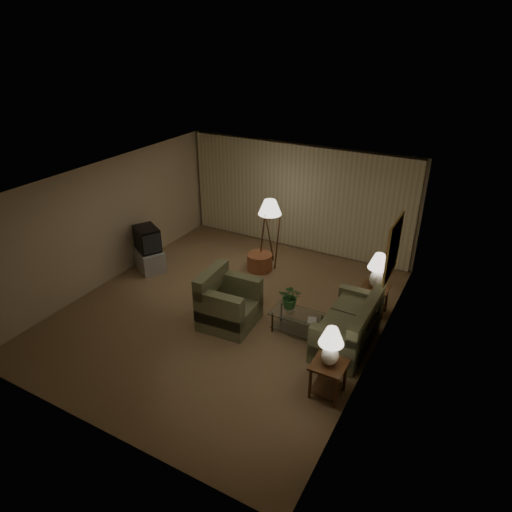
{
  "coord_description": "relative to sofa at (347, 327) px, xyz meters",
  "views": [
    {
      "loc": [
        4.28,
        -6.57,
        5.23
      ],
      "look_at": [
        0.36,
        0.6,
        1.06
      ],
      "focal_mm": 32.0,
      "sensor_mm": 36.0,
      "label": 1
    }
  ],
  "objects": [
    {
      "name": "room_shell",
      "position": [
        -2.48,
        1.41,
        1.38
      ],
      "size": [
        6.04,
        7.02,
        2.72
      ],
      "color": "beige",
      "rests_on": "ground"
    },
    {
      "name": "book",
      "position": [
        -0.68,
        -0.2,
        0.05
      ],
      "size": [
        0.22,
        0.25,
        0.02
      ],
      "primitive_type": "imported",
      "rotation": [
        0.0,
        0.0,
        0.35
      ],
      "color": "olive",
      "rests_on": "coffee_table"
    },
    {
      "name": "crt_tv",
      "position": [
        -5.05,
        0.55,
        0.41
      ],
      "size": [
        1.05,
        1.03,
        0.56
      ],
      "primitive_type": "cube",
      "rotation": [
        0.0,
        0.0,
        -0.52
      ],
      "color": "black",
      "rests_on": "tv_cabinet"
    },
    {
      "name": "ground",
      "position": [
        -2.5,
        -0.09,
        -0.37
      ],
      "size": [
        7.0,
        7.0,
        0.0
      ],
      "primitive_type": "plane",
      "color": "olive",
      "rests_on": "ground"
    },
    {
      "name": "coffee_table",
      "position": [
        -0.93,
        -0.1,
        -0.09
      ],
      "size": [
        0.98,
        0.53,
        0.41
      ],
      "color": "silver",
      "rests_on": "ground"
    },
    {
      "name": "tv_cabinet",
      "position": [
        -5.05,
        0.55,
        -0.12
      ],
      "size": [
        1.31,
        1.26,
        0.5
      ],
      "primitive_type": "cube",
      "rotation": [
        0.0,
        0.0,
        -0.52
      ],
      "color": "#A3A3A5",
      "rests_on": "ground"
    },
    {
      "name": "sofa",
      "position": [
        0.0,
        0.0,
        0.0
      ],
      "size": [
        1.67,
        0.86,
        0.74
      ],
      "rotation": [
        0.0,
        0.0,
        -1.58
      ],
      "color": "#727451",
      "rests_on": "ground"
    },
    {
      "name": "side_table_near",
      "position": [
        0.15,
        -1.35,
        0.04
      ],
      "size": [
        0.52,
        0.52,
        0.6
      ],
      "color": "#3C2410",
      "rests_on": "ground"
    },
    {
      "name": "floor_lamp",
      "position": [
        -2.63,
        2.08,
        0.5
      ],
      "size": [
        0.54,
        0.54,
        1.66
      ],
      "color": "#3C2410",
      "rests_on": "ground"
    },
    {
      "name": "armchair",
      "position": [
        -2.2,
        -0.45,
        0.06
      ],
      "size": [
        1.15,
        1.1,
        0.86
      ],
      "rotation": [
        0.0,
        0.0,
        1.63
      ],
      "color": "#727451",
      "rests_on": "ground"
    },
    {
      "name": "vase",
      "position": [
        -1.08,
        -0.1,
        0.13
      ],
      "size": [
        0.18,
        0.18,
        0.17
      ],
      "primitive_type": "imported",
      "rotation": [
        0.0,
        0.0,
        -0.1
      ],
      "color": "white",
      "rests_on": "coffee_table"
    },
    {
      "name": "table_lamp_far",
      "position": [
        0.15,
        1.25,
        0.66
      ],
      "size": [
        0.42,
        0.42,
        0.72
      ],
      "color": "white",
      "rests_on": "side_table_far"
    },
    {
      "name": "side_table_far",
      "position": [
        0.15,
        1.25,
        0.03
      ],
      "size": [
        0.52,
        0.44,
        0.6
      ],
      "color": "#3C2410",
      "rests_on": "ground"
    },
    {
      "name": "ottoman",
      "position": [
        -2.73,
        1.76,
        -0.17
      ],
      "size": [
        0.66,
        0.66,
        0.4
      ],
      "primitive_type": "cylinder",
      "rotation": [
        0.0,
        0.0,
        -0.11
      ],
      "color": "#985233",
      "rests_on": "ground"
    },
    {
      "name": "flowers",
      "position": [
        -1.08,
        -0.1,
        0.45
      ],
      "size": [
        0.51,
        0.47,
        0.47
      ],
      "primitive_type": "imported",
      "rotation": [
        0.0,
        0.0,
        0.27
      ],
      "color": "#316F32",
      "rests_on": "vase"
    },
    {
      "name": "table_lamp_near",
      "position": [
        0.15,
        -1.35,
        0.62
      ],
      "size": [
        0.38,
        0.38,
        0.66
      ],
      "color": "white",
      "rests_on": "side_table_near"
    }
  ]
}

